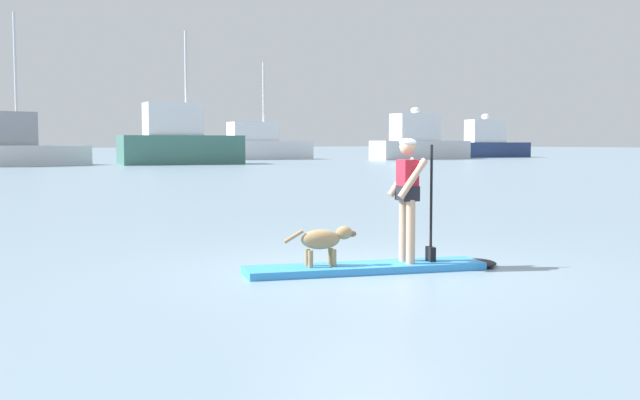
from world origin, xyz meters
TOP-DOWN VIEW (x-y plane):
  - ground_plane at (0.00, 0.00)m, footprint 400.00×400.00m
  - paddleboard at (0.21, -0.08)m, footprint 3.52×1.88m
  - person_paddler at (0.57, -0.22)m, footprint 0.68×0.59m
  - dog at (-0.53, 0.21)m, footprint 0.95×0.43m
  - moored_boat_far_port at (8.90, 49.27)m, footprint 11.21×4.07m
  - moored_boat_far_starboard at (20.54, 45.81)m, footprint 9.54×4.85m
  - moored_boat_center at (33.99, 55.95)m, footprint 10.33×5.29m
  - moored_boat_starboard at (47.05, 47.40)m, footprint 11.36×2.46m
  - moored_boat_outer at (58.96, 49.14)m, footprint 9.52×4.41m

SIDE VIEW (x-z plane):
  - ground_plane at x=0.00m, z-range 0.00..0.00m
  - paddleboard at x=0.21m, z-range 0.00..0.10m
  - dog at x=-0.53m, z-range 0.18..0.70m
  - person_paddler at x=0.57m, z-range 0.24..1.92m
  - moored_boat_center at x=33.99m, z-range -3.28..5.99m
  - moored_boat_far_port at x=8.90m, z-range -3.94..6.78m
  - moored_boat_outer at x=58.96m, z-range -0.83..3.84m
  - moored_boat_starboard at x=47.05m, z-range -0.88..4.12m
  - moored_boat_far_starboard at x=20.54m, z-range -3.26..6.72m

